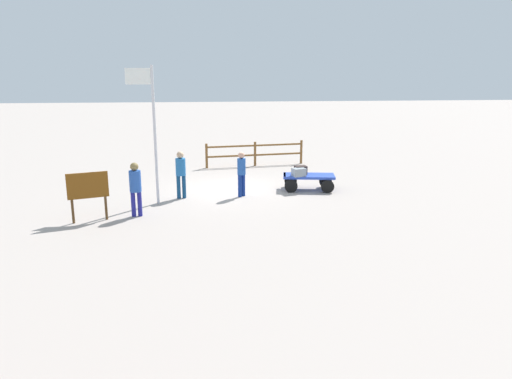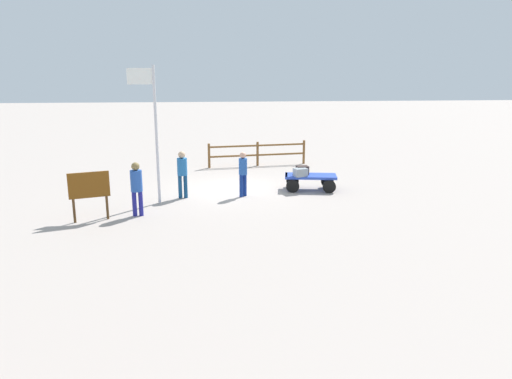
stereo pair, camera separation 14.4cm
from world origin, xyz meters
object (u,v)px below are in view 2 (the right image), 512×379
at_px(luggage_cart, 310,179).
at_px(worker_trailing, 136,184).
at_px(suitcase_grey, 300,172).
at_px(worker_supervisor, 182,170).
at_px(suitcase_tan, 302,170).
at_px(flagpole, 153,123).
at_px(signboard, 89,188).
at_px(worker_lead, 243,171).

height_order(luggage_cart, worker_trailing, worker_trailing).
relative_size(suitcase_grey, worker_supervisor, 0.33).
relative_size(suitcase_tan, worker_supervisor, 0.28).
distance_m(suitcase_tan, worker_supervisor, 4.74).
bearing_deg(luggage_cart, suitcase_tan, -22.83).
height_order(flagpole, signboard, flagpole).
bearing_deg(worker_trailing, worker_supervisor, -122.17).
distance_m(worker_trailing, worker_supervisor, 2.53).
relative_size(worker_trailing, flagpole, 0.37).
relative_size(worker_lead, worker_trailing, 0.96).
distance_m(suitcase_grey, worker_trailing, 6.45).
xyz_separation_m(luggage_cart, signboard, (7.66, 3.31, 0.61)).
bearing_deg(signboard, worker_lead, -152.67).
bearing_deg(worker_supervisor, flagpole, 34.18).
height_order(luggage_cart, flagpole, flagpole).
height_order(luggage_cart, worker_supervisor, worker_supervisor).
height_order(suitcase_grey, flagpole, flagpole).
bearing_deg(flagpole, worker_lead, -168.62).
relative_size(worker_supervisor, flagpole, 0.37).
bearing_deg(suitcase_grey, worker_lead, 13.25).
bearing_deg(luggage_cart, worker_trailing, 24.83).
xyz_separation_m(luggage_cart, worker_lead, (2.71, 0.75, 0.53)).
bearing_deg(signboard, worker_trailing, -163.81).
bearing_deg(worker_supervisor, suitcase_tan, -169.22).
bearing_deg(suitcase_tan, worker_supervisor, 10.78).
height_order(suitcase_grey, worker_supervisor, worker_supervisor).
xyz_separation_m(worker_supervisor, signboard, (2.73, 2.55, -0.00)).
relative_size(suitcase_tan, signboard, 0.32).
relative_size(worker_supervisor, signboard, 1.13).
distance_m(luggage_cart, flagpole, 6.46).
bearing_deg(luggage_cart, flagpole, 13.27).
bearing_deg(flagpole, luggage_cart, -166.73).
height_order(worker_supervisor, flagpole, flagpole).
bearing_deg(worker_lead, suitcase_tan, -160.23).
distance_m(suitcase_tan, worker_lead, 2.57).
bearing_deg(luggage_cart, signboard, 23.35).
xyz_separation_m(worker_trailing, flagpole, (-0.44, -1.53, 1.78)).
bearing_deg(worker_lead, worker_supervisor, 0.41).
relative_size(worker_lead, flagpole, 0.35).
bearing_deg(flagpole, suitcase_tan, -164.88).
relative_size(worker_trailing, signboard, 1.13).
height_order(worker_lead, worker_trailing, worker_trailing).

